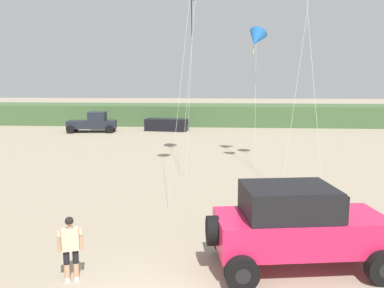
{
  "coord_description": "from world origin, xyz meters",
  "views": [
    {
      "loc": [
        1.53,
        -7.77,
        4.93
      ],
      "look_at": [
        0.69,
        2.91,
        3.25
      ],
      "focal_mm": 37.43,
      "sensor_mm": 36.0,
      "label": 1
    }
  ],
  "objects": [
    {
      "name": "kite_blue_swept",
      "position": [
        3.46,
        17.45,
        7.49
      ],
      "size": [
        1.51,
        4.32,
        8.25
      ],
      "color": "blue",
      "rests_on": "ground_plane"
    },
    {
      "name": "dune_ridge",
      "position": [
        2.98,
        38.77,
        1.12
      ],
      "size": [
        90.0,
        7.05,
        2.25
      ],
      "primitive_type": "cube",
      "color": "#426038",
      "rests_on": "ground_plane"
    },
    {
      "name": "person_watching",
      "position": [
        -2.2,
        1.32,
        0.94
      ],
      "size": [
        0.59,
        0.41,
        1.67
      ],
      "color": "tan",
      "rests_on": "ground_plane"
    },
    {
      "name": "distant_sedan",
      "position": [
        -4.17,
        32.04,
        0.6
      ],
      "size": [
        4.4,
        2.27,
        1.2
      ],
      "primitive_type": "cube",
      "rotation": [
        0.0,
        0.0,
        -0.14
      ],
      "color": "black",
      "rests_on": "ground_plane"
    },
    {
      "name": "jeep",
      "position": [
        3.51,
        2.48,
        1.2
      ],
      "size": [
        4.99,
        3.01,
        2.26
      ],
      "color": "#EA2151",
      "rests_on": "ground_plane"
    },
    {
      "name": "distant_pickup",
      "position": [
        -11.21,
        30.44,
        0.94
      ],
      "size": [
        4.79,
        2.87,
        1.98
      ],
      "color": "#1E232D",
      "rests_on": "ground_plane"
    }
  ]
}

